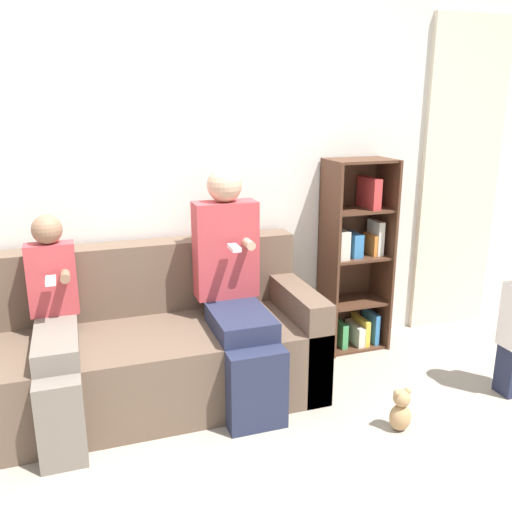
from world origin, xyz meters
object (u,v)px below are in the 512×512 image
object	(u,v)px
bookshelf	(355,260)
adult_seated	(235,285)
child_seated	(55,332)
couch	(127,352)
teddy_bear	(401,411)

from	to	relation	value
bookshelf	adult_seated	bearing A→B (deg)	-158.59
adult_seated	child_seated	world-z (taller)	adult_seated
couch	adult_seated	world-z (taller)	adult_seated
child_seated	teddy_bear	size ratio (longest dim) A/B	4.56
couch	child_seated	distance (m)	0.47
couch	child_seated	size ratio (longest dim) A/B	1.97
bookshelf	teddy_bear	xyz separation A→B (m)	(-0.27, -1.04, -0.52)
couch	child_seated	xyz separation A→B (m)	(-0.36, -0.17, 0.25)
couch	adult_seated	xyz separation A→B (m)	(0.61, -0.11, 0.38)
child_seated	bookshelf	world-z (taller)	bookshelf
adult_seated	child_seated	xyz separation A→B (m)	(-0.98, -0.05, -0.13)
couch	bookshelf	bearing A→B (deg)	9.62
adult_seated	bookshelf	distance (m)	1.05
adult_seated	bookshelf	size ratio (longest dim) A/B	1.00
couch	teddy_bear	size ratio (longest dim) A/B	8.96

